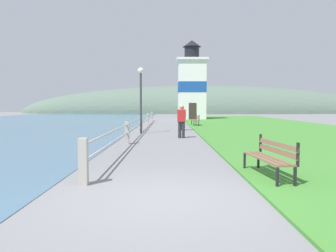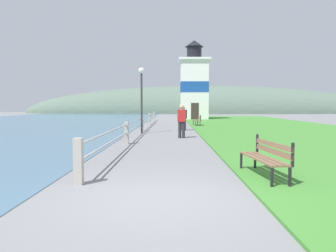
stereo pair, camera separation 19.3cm
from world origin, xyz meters
name	(u,v)px [view 1 (the left image)]	position (x,y,z in m)	size (l,w,h in m)	color
ground_plane	(165,198)	(0.00, 0.00, 0.00)	(160.00, 160.00, 0.00)	slate
grass_verge	(275,128)	(7.82, 17.89, 0.03)	(12.00, 53.68, 0.06)	#428433
seawall_railing	(142,122)	(-1.72, 15.71, 0.60)	(0.18, 29.60, 1.00)	#A8A399
park_bench_near	(272,155)	(2.44, 1.61, 0.54)	(0.68, 2.03, 0.94)	brown
park_bench_midway	(197,119)	(2.39, 21.10, 0.54)	(0.53, 1.74, 0.94)	brown
lighthouse	(193,85)	(2.97, 34.36, 4.14)	(3.74, 3.74, 9.59)	white
person_strolling	(182,120)	(0.77, 11.03, 0.94)	(0.44, 0.25, 1.73)	#28282D
person_by_railing	(184,117)	(1.06, 16.26, 0.89)	(0.45, 0.34, 1.65)	#28282D
lamp_post	(142,88)	(-1.57, 13.93, 2.74)	(0.36, 0.36, 3.96)	#333338
distant_hillside	(205,113)	(8.00, 65.79, 0.00)	(80.00, 16.00, 12.00)	#566B5B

